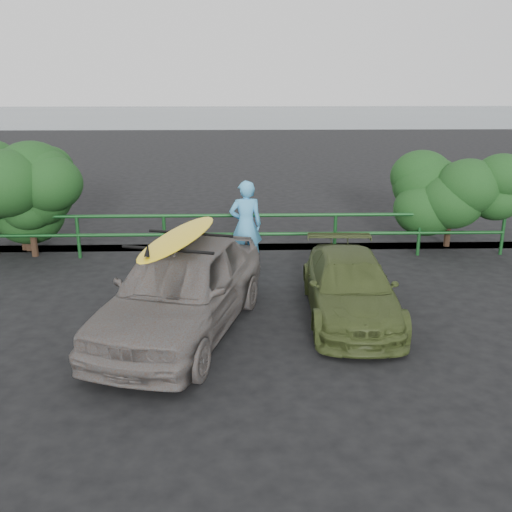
% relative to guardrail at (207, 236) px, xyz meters
% --- Properties ---
extents(ground, '(80.00, 80.00, 0.00)m').
position_rel_guardrail_xyz_m(ground, '(0.00, -5.00, -0.52)').
color(ground, black).
extents(ocean, '(200.00, 200.00, 0.00)m').
position_rel_guardrail_xyz_m(ocean, '(0.00, 55.00, -0.52)').
color(ocean, '#546167').
rests_on(ocean, ground).
extents(guardrail, '(14.00, 0.08, 1.04)m').
position_rel_guardrail_xyz_m(guardrail, '(0.00, 0.00, 0.00)').
color(guardrail, '#124019').
rests_on(guardrail, ground).
extents(shrub_left, '(3.20, 2.40, 2.42)m').
position_rel_guardrail_xyz_m(shrub_left, '(-4.80, 0.40, 0.69)').
color(shrub_left, '#194118').
rests_on(shrub_left, ground).
extents(shrub_right, '(3.20, 2.40, 2.29)m').
position_rel_guardrail_xyz_m(shrub_right, '(5.00, 0.50, 0.62)').
color(shrub_right, '#194118').
rests_on(shrub_right, ground).
extents(sedan, '(3.00, 4.85, 1.54)m').
position_rel_guardrail_xyz_m(sedan, '(-0.19, -4.16, 0.25)').
color(sedan, '#5F5854').
rests_on(sedan, ground).
extents(olive_vehicle, '(1.67, 3.77, 1.07)m').
position_rel_guardrail_xyz_m(olive_vehicle, '(2.69, -3.57, 0.02)').
color(olive_vehicle, '#3A471F').
rests_on(olive_vehicle, ground).
extents(man, '(0.77, 0.55, 1.96)m').
position_rel_guardrail_xyz_m(man, '(0.89, -0.85, 0.46)').
color(man, '#47A0D5').
rests_on(man, ground).
extents(roof_rack, '(1.71, 1.40, 0.05)m').
position_rel_guardrail_xyz_m(roof_rack, '(-0.19, -4.16, 1.05)').
color(roof_rack, black).
rests_on(roof_rack, sedan).
extents(surfboard, '(1.36, 2.92, 0.08)m').
position_rel_guardrail_xyz_m(surfboard, '(-0.19, -4.16, 1.11)').
color(surfboard, yellow).
rests_on(surfboard, roof_rack).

